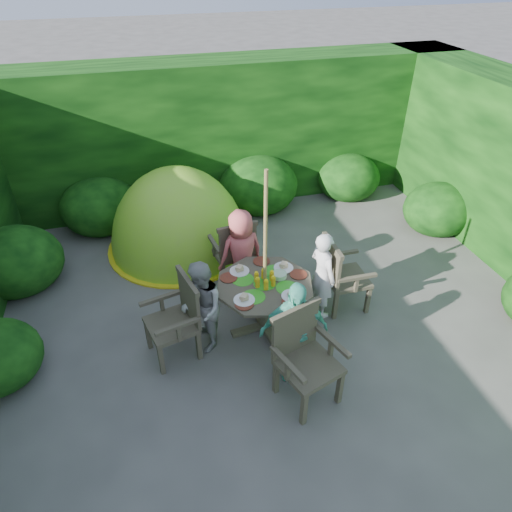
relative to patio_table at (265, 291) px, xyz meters
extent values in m
plane|color=#4D4B45|center=(0.20, -0.20, -0.60)|extent=(60.00, 60.00, 0.00)
cube|color=black|center=(0.20, 3.80, 0.65)|extent=(9.00, 1.00, 2.50)
cylinder|color=#3A3526|center=(0.00, 0.00, -0.26)|extent=(0.12, 0.12, 0.67)
cube|color=#3A3526|center=(0.00, 0.00, -0.57)|extent=(0.90, 0.21, 0.06)
cube|color=#3A3526|center=(0.00, 0.00, -0.57)|extent=(0.21, 0.90, 0.06)
cylinder|color=#3A3526|center=(0.00, 0.00, 0.09)|extent=(1.37, 1.37, 0.04)
cylinder|color=green|center=(-0.20, -0.20, 0.11)|extent=(0.28, 0.28, 0.00)
cylinder|color=green|center=(0.23, -0.15, 0.11)|extent=(0.28, 0.28, 0.00)
cylinder|color=green|center=(-0.24, 0.15, 0.11)|extent=(0.28, 0.28, 0.00)
cylinder|color=green|center=(0.19, 0.20, 0.11)|extent=(0.28, 0.28, 0.00)
cylinder|color=green|center=(0.00, 0.00, 0.11)|extent=(0.28, 0.28, 0.00)
cylinder|color=white|center=(0.31, 0.24, 0.12)|extent=(0.25, 0.25, 0.01)
cylinder|color=white|center=(-0.24, 0.31, 0.12)|extent=(0.25, 0.25, 0.01)
cylinder|color=white|center=(-0.32, -0.24, 0.12)|extent=(0.25, 0.25, 0.01)
cylinder|color=white|center=(0.23, -0.32, 0.12)|extent=(0.25, 0.25, 0.01)
cylinder|color=#A9300B|center=(0.45, 0.05, 0.12)|extent=(0.22, 0.22, 0.01)
cylinder|color=#A9300B|center=(0.08, 0.45, 0.12)|extent=(0.22, 0.22, 0.01)
cylinder|color=#A9300B|center=(-0.40, 0.22, 0.12)|extent=(0.22, 0.22, 0.01)
cylinder|color=#A9300B|center=(-0.34, -0.31, 0.12)|extent=(0.22, 0.22, 0.01)
cylinder|color=#A9300B|center=(0.19, -0.41, 0.12)|extent=(0.22, 0.22, 0.01)
cylinder|color=#4FAC42|center=(0.21, 0.07, 0.15)|extent=(0.18, 0.18, 0.06)
cylinder|color=olive|center=(0.00, 0.00, 0.50)|extent=(0.05, 0.05, 2.20)
cube|color=#3A3526|center=(1.17, 0.14, -0.15)|extent=(0.53, 0.55, 0.05)
cube|color=#3A3526|center=(1.39, -0.09, -0.38)|extent=(0.05, 0.05, 0.44)
cube|color=#3A3526|center=(1.40, 0.37, -0.38)|extent=(0.05, 0.05, 0.44)
cube|color=#3A3526|center=(0.93, -0.09, -0.38)|extent=(0.05, 0.05, 0.44)
cube|color=#3A3526|center=(0.94, 0.38, -0.38)|extent=(0.05, 0.05, 0.44)
cube|color=#3A3526|center=(0.92, 0.15, 0.13)|extent=(0.05, 0.55, 0.52)
cube|color=#3A3526|center=(1.16, -0.13, 0.06)|extent=(0.52, 0.06, 0.04)
cube|color=#3A3526|center=(1.17, 0.41, 0.06)|extent=(0.52, 0.06, 0.04)
cube|color=#3A3526|center=(-1.18, -0.15, -0.15)|extent=(0.64, 0.66, 0.05)
cube|color=#3A3526|center=(-1.46, 0.02, -0.38)|extent=(0.06, 0.06, 0.44)
cube|color=#3A3526|center=(-1.34, -0.43, -0.38)|extent=(0.06, 0.06, 0.44)
cube|color=#3A3526|center=(-1.01, 0.14, -0.38)|extent=(0.06, 0.06, 0.44)
cube|color=#3A3526|center=(-0.89, -0.31, -0.38)|extent=(0.06, 0.06, 0.44)
cube|color=#3A3526|center=(-0.93, -0.08, 0.14)|extent=(0.17, 0.54, 0.53)
cube|color=#3A3526|center=(-1.24, 0.12, 0.06)|extent=(0.52, 0.18, 0.04)
cube|color=#3A3526|center=(-1.11, -0.41, 0.06)|extent=(0.52, 0.18, 0.04)
cube|color=#3A3526|center=(-0.15, 1.17, -0.16)|extent=(0.60, 0.58, 0.05)
cube|color=#3A3526|center=(0.05, 1.42, -0.38)|extent=(0.06, 0.06, 0.43)
cube|color=#3A3526|center=(-0.40, 1.36, -0.38)|extent=(0.06, 0.06, 0.43)
cube|color=#3A3526|center=(0.11, 0.98, -0.38)|extent=(0.06, 0.06, 0.43)
cube|color=#3A3526|center=(-0.34, 0.92, -0.38)|extent=(0.06, 0.06, 0.43)
cube|color=#3A3526|center=(-0.11, 0.93, 0.12)|extent=(0.54, 0.11, 0.51)
cube|color=#3A3526|center=(0.12, 1.21, 0.05)|extent=(0.12, 0.52, 0.04)
cube|color=#3A3526|center=(-0.41, 1.13, 0.05)|extent=(0.12, 0.52, 0.04)
cube|color=#3A3526|center=(0.14, -1.17, -0.13)|extent=(0.72, 0.70, 0.06)
cube|color=#3A3526|center=(-0.01, -1.48, -0.37)|extent=(0.07, 0.07, 0.46)
cube|color=#3A3526|center=(0.45, -1.33, -0.37)|extent=(0.07, 0.07, 0.46)
cube|color=#3A3526|center=(-0.17, -1.02, -0.37)|extent=(0.07, 0.07, 0.46)
cube|color=#3A3526|center=(0.29, -0.87, -0.37)|extent=(0.07, 0.07, 0.46)
cube|color=#3A3526|center=(0.06, -0.92, 0.17)|extent=(0.56, 0.22, 0.55)
cube|color=#3A3526|center=(-0.13, -1.26, 0.09)|extent=(0.23, 0.54, 0.04)
cube|color=#3A3526|center=(0.41, -1.08, 0.09)|extent=(0.23, 0.54, 0.04)
imported|color=silver|center=(0.79, 0.10, 0.01)|extent=(0.40, 0.51, 1.22)
imported|color=#9A9B95|center=(-0.80, -0.10, 0.00)|extent=(0.49, 0.61, 1.20)
imported|color=#D05556|center=(-0.10, 0.79, 0.04)|extent=(0.70, 0.53, 1.28)
imported|color=#54C6A7|center=(0.09, -0.80, 0.04)|extent=(0.79, 0.40, 1.29)
ellipsoid|color=#89D128|center=(-0.79, 2.20, -0.60)|extent=(2.59, 2.59, 2.65)
ellipsoid|color=black|center=(-0.96, 1.48, -0.60)|extent=(0.81, 0.55, 0.91)
cylinder|color=yellow|center=(-0.79, 2.20, -0.58)|extent=(2.32, 2.32, 0.03)
camera|label=1|loc=(-1.24, -4.14, 3.54)|focal=32.00mm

